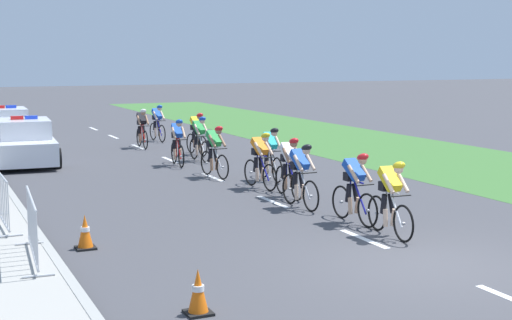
# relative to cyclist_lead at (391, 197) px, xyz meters

# --- Properties ---
(ground_plane) EXTENTS (160.00, 160.00, 0.00)m
(ground_plane) POSITION_rel_cyclist_lead_xyz_m (-0.57, -1.83, -0.79)
(ground_plane) COLOR #424247
(grass_verge) EXTENTS (7.00, 60.00, 0.01)m
(grass_verge) POSITION_rel_cyclist_lead_xyz_m (8.00, 12.17, -0.78)
(grass_verge) COLOR #3D7033
(grass_verge) RESTS_ON ground
(lane_markings_centre) EXTENTS (0.14, 29.60, 0.01)m
(lane_markings_centre) POSITION_rel_cyclist_lead_xyz_m (-0.57, 10.05, -0.78)
(lane_markings_centre) COLOR white
(lane_markings_centre) RESTS_ON ground
(cyclist_lead) EXTENTS (0.44, 1.72, 1.56)m
(cyclist_lead) POSITION_rel_cyclist_lead_xyz_m (0.00, 0.00, 0.00)
(cyclist_lead) COLOR black
(cyclist_lead) RESTS_ON ground
(cyclist_second) EXTENTS (0.42, 1.72, 1.56)m
(cyclist_second) POSITION_rel_cyclist_lead_xyz_m (-0.00, 1.28, 0.00)
(cyclist_second) COLOR black
(cyclist_second) RESTS_ON ground
(cyclist_third) EXTENTS (0.42, 1.72, 1.56)m
(cyclist_third) POSITION_rel_cyclist_lead_xyz_m (-0.30, 3.15, 0.00)
(cyclist_third) COLOR black
(cyclist_third) RESTS_ON ground
(cyclist_fourth) EXTENTS (0.44, 1.72, 1.56)m
(cyclist_fourth) POSITION_rel_cyclist_lead_xyz_m (0.07, 4.42, 0.00)
(cyclist_fourth) COLOR black
(cyclist_fourth) RESTS_ON ground
(cyclist_fifth) EXTENTS (0.44, 1.72, 1.56)m
(cyclist_fifth) POSITION_rel_cyclist_lead_xyz_m (-0.07, 5.84, 0.00)
(cyclist_fifth) COLOR black
(cyclist_fifth) RESTS_ON ground
(cyclist_sixth) EXTENTS (0.45, 1.72, 1.56)m
(cyclist_sixth) POSITION_rel_cyclist_lead_xyz_m (-0.50, 8.05, 0.00)
(cyclist_sixth) COLOR black
(cyclist_sixth) RESTS_ON ground
(cyclist_seventh) EXTENTS (0.43, 1.72, 1.56)m
(cyclist_seventh) POSITION_rel_cyclist_lead_xyz_m (0.75, 6.90, 0.00)
(cyclist_seventh) COLOR black
(cyclist_seventh) RESTS_ON ground
(cyclist_eighth) EXTENTS (0.45, 1.72, 1.56)m
(cyclist_eighth) POSITION_rel_cyclist_lead_xyz_m (-0.75, 10.70, 0.00)
(cyclist_eighth) COLOR black
(cyclist_eighth) RESTS_ON ground
(cyclist_ninth) EXTENTS (0.42, 1.72, 1.56)m
(cyclist_ninth) POSITION_rel_cyclist_lead_xyz_m (0.27, 11.39, 0.00)
(cyclist_ninth) COLOR black
(cyclist_ninth) RESTS_ON ground
(cyclist_tenth) EXTENTS (0.44, 1.72, 1.56)m
(cyclist_tenth) POSITION_rel_cyclist_lead_xyz_m (0.72, 12.89, 0.00)
(cyclist_tenth) COLOR black
(cyclist_tenth) RESTS_ON ground
(cyclist_eleventh) EXTENTS (0.42, 1.72, 1.56)m
(cyclist_eleventh) POSITION_rel_cyclist_lead_xyz_m (-0.49, 15.71, 0.00)
(cyclist_eleventh) COLOR black
(cyclist_eleventh) RESTS_ON ground
(cyclist_twelfth) EXTENTS (0.44, 1.72, 1.56)m
(cyclist_twelfth) POSITION_rel_cyclist_lead_xyz_m (0.73, 17.64, 0.00)
(cyclist_twelfth) COLOR black
(cyclist_twelfth) RESTS_ON ground
(police_car_nearest) EXTENTS (2.24, 4.52, 1.59)m
(police_car_nearest) POSITION_rel_cyclist_lead_xyz_m (-5.17, 13.17, -0.11)
(police_car_nearest) COLOR silver
(police_car_nearest) RESTS_ON ground
(police_car_second) EXTENTS (2.12, 4.46, 1.59)m
(police_car_second) POSITION_rel_cyclist_lead_xyz_m (-5.17, 18.87, -0.11)
(police_car_second) COLOR silver
(police_car_second) RESTS_ON ground
(crowd_barrier_front) EXTENTS (0.66, 2.32, 1.07)m
(crowd_barrier_front) POSITION_rel_cyclist_lead_xyz_m (-6.65, 0.81, -0.14)
(crowd_barrier_front) COLOR #B7BABF
(crowd_barrier_front) RESTS_ON sidewalk_slab
(crowd_barrier_middle) EXTENTS (0.53, 2.32, 1.07)m
(crowd_barrier_middle) POSITION_rel_cyclist_lead_xyz_m (-6.85, 3.66, -0.14)
(crowd_barrier_middle) COLOR #B7BABF
(crowd_barrier_middle) RESTS_ON sidewalk_slab
(traffic_cone_near) EXTENTS (0.36, 0.36, 0.64)m
(traffic_cone_near) POSITION_rel_cyclist_lead_xyz_m (-4.93, -2.51, -0.48)
(traffic_cone_near) COLOR black
(traffic_cone_near) RESTS_ON ground
(traffic_cone_mid) EXTENTS (0.36, 0.36, 0.64)m
(traffic_cone_mid) POSITION_rel_cyclist_lead_xyz_m (-5.62, 1.57, -0.48)
(traffic_cone_mid) COLOR black
(traffic_cone_mid) RESTS_ON ground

